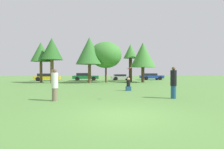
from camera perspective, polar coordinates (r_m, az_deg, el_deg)
ground_plane at (r=6.89m, az=3.39°, el=-12.88°), size 120.00×120.00×0.00m
person_thrower at (r=10.50m, az=-17.80°, el=-3.17°), size 0.36×0.36×1.79m
person_catcher at (r=11.51m, az=19.02°, el=-2.43°), size 0.37×0.37×1.93m
frisbee at (r=10.18m, az=5.62°, el=2.05°), size 0.27×0.26×0.15m
bystander_sitting at (r=15.29m, az=5.25°, el=-3.42°), size 0.42×0.35×1.12m
tree_0 at (r=28.31m, az=-21.74°, el=6.62°), size 2.84×2.84×5.93m
tree_1 at (r=26.70m, az=-18.65°, el=7.60°), size 3.07×3.07×6.34m
tree_2 at (r=25.70m, az=-7.20°, el=7.49°), size 3.85×3.85×6.51m
tree_3 at (r=26.60m, az=-1.96°, el=6.22°), size 4.65×4.65×6.00m
tree_4 at (r=28.54m, az=5.91°, el=6.93°), size 2.21×2.21×5.93m
tree_5 at (r=27.09m, az=9.84°, el=6.16°), size 3.71×3.71×5.97m
parked_car_yellow at (r=32.89m, az=-20.08°, el=-0.72°), size 4.40×2.05×1.28m
parked_car_green at (r=32.52m, az=-8.58°, el=-0.63°), size 4.65×2.01×1.35m
parked_car_silver at (r=33.10m, az=2.90°, el=-0.78°), size 3.88×2.20×1.11m
parked_car_blue at (r=35.26m, az=12.42°, el=-0.57°), size 4.45×2.06×1.26m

